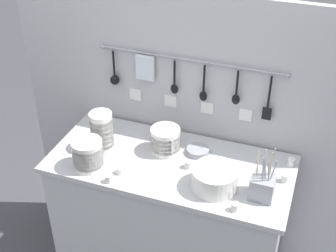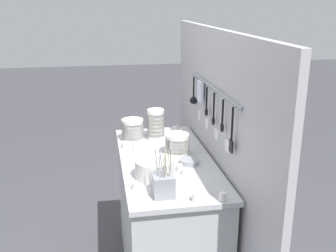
{
  "view_description": "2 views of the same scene",
  "coord_description": "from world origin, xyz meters",
  "px_view_note": "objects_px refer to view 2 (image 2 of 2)",
  "views": [
    {
      "loc": [
        0.67,
        -1.86,
        2.49
      ],
      "look_at": [
        -0.01,
        -0.02,
        1.18
      ],
      "focal_mm": 50.0,
      "sensor_mm": 36.0,
      "label": 1
    },
    {
      "loc": [
        2.37,
        -0.4,
        1.94
      ],
      "look_at": [
        -0.01,
        0.02,
        1.16
      ],
      "focal_mm": 42.0,
      "sensor_mm": 36.0,
      "label": 2
    }
  ],
  "objects_px": {
    "cup_edge_near": "(167,162)",
    "cup_back_right": "(175,129)",
    "cutlery_caddy": "(163,185)",
    "bowl_stack_back_corner": "(156,124)",
    "steel_mixing_bowl": "(189,162)",
    "cup_beside_plates": "(135,186)",
    "cup_edge_far": "(136,146)",
    "cup_centre": "(185,171)",
    "bowl_stack_tall_left": "(177,144)",
    "cup_back_left": "(195,197)",
    "cup_front_left": "(180,168)",
    "bowl_stack_nested_right": "(133,130)",
    "cup_mid_row": "(180,132)",
    "cup_by_caddy": "(124,145)",
    "cup_front_right": "(222,196)",
    "plate_stack": "(154,169)"
  },
  "relations": [
    {
      "from": "bowl_stack_tall_left",
      "to": "cutlery_caddy",
      "type": "distance_m",
      "value": 0.6
    },
    {
      "from": "cup_beside_plates",
      "to": "cup_edge_near",
      "type": "relative_size",
      "value": 1.0
    },
    {
      "from": "cutlery_caddy",
      "to": "cup_front_left",
      "type": "height_order",
      "value": "cutlery_caddy"
    },
    {
      "from": "bowl_stack_back_corner",
      "to": "cup_mid_row",
      "type": "relative_size",
      "value": 5.42
    },
    {
      "from": "cup_beside_plates",
      "to": "cup_edge_far",
      "type": "bearing_deg",
      "value": 174.23
    },
    {
      "from": "steel_mixing_bowl",
      "to": "cup_centre",
      "type": "distance_m",
      "value": 0.17
    },
    {
      "from": "cup_front_left",
      "to": "cup_centre",
      "type": "distance_m",
      "value": 0.06
    },
    {
      "from": "cutlery_caddy",
      "to": "cup_edge_far",
      "type": "height_order",
      "value": "cutlery_caddy"
    },
    {
      "from": "cutlery_caddy",
      "to": "cup_front_left",
      "type": "xyz_separation_m",
      "value": [
        -0.3,
        0.15,
        -0.04
      ]
    },
    {
      "from": "cup_edge_near",
      "to": "cup_back_left",
      "type": "relative_size",
      "value": 1.0
    },
    {
      "from": "bowl_stack_tall_left",
      "to": "steel_mixing_bowl",
      "type": "bearing_deg",
      "value": 13.55
    },
    {
      "from": "bowl_stack_back_corner",
      "to": "cup_back_right",
      "type": "relative_size",
      "value": 5.42
    },
    {
      "from": "cup_back_left",
      "to": "cutlery_caddy",
      "type": "bearing_deg",
      "value": -120.41
    },
    {
      "from": "cup_by_caddy",
      "to": "cup_edge_far",
      "type": "distance_m",
      "value": 0.08
    },
    {
      "from": "bowl_stack_back_corner",
      "to": "cup_front_right",
      "type": "distance_m",
      "value": 1.03
    },
    {
      "from": "bowl_stack_back_corner",
      "to": "cup_back_left",
      "type": "distance_m",
      "value": 1.0
    },
    {
      "from": "bowl_stack_nested_right",
      "to": "cup_mid_row",
      "type": "bearing_deg",
      "value": 99.81
    },
    {
      "from": "bowl_stack_tall_left",
      "to": "plate_stack",
      "type": "distance_m",
      "value": 0.39
    },
    {
      "from": "cup_front_left",
      "to": "cup_edge_far",
      "type": "distance_m",
      "value": 0.48
    },
    {
      "from": "plate_stack",
      "to": "cutlery_caddy",
      "type": "height_order",
      "value": "cutlery_caddy"
    },
    {
      "from": "steel_mixing_bowl",
      "to": "cup_centre",
      "type": "xyz_separation_m",
      "value": [
        0.15,
        -0.06,
        0.01
      ]
    },
    {
      "from": "cup_edge_near",
      "to": "cup_back_right",
      "type": "height_order",
      "value": "same"
    },
    {
      "from": "cup_mid_row",
      "to": "cup_by_caddy",
      "type": "xyz_separation_m",
      "value": [
        0.22,
        -0.45,
        0.0
      ]
    },
    {
      "from": "bowl_stack_tall_left",
      "to": "cup_centre",
      "type": "bearing_deg",
      "value": -3.01
    },
    {
      "from": "bowl_stack_back_corner",
      "to": "cup_mid_row",
      "type": "xyz_separation_m",
      "value": [
        -0.06,
        0.2,
        -0.09
      ]
    },
    {
      "from": "bowl_stack_nested_right",
      "to": "cup_front_right",
      "type": "relative_size",
      "value": 3.86
    },
    {
      "from": "cup_mid_row",
      "to": "cup_back_left",
      "type": "relative_size",
      "value": 1.0
    },
    {
      "from": "bowl_stack_nested_right",
      "to": "bowl_stack_tall_left",
      "type": "relative_size",
      "value": 1.01
    },
    {
      "from": "cup_front_left",
      "to": "steel_mixing_bowl",
      "type": "bearing_deg",
      "value": 139.87
    },
    {
      "from": "cup_back_left",
      "to": "cup_front_right",
      "type": "bearing_deg",
      "value": 84.74
    },
    {
      "from": "cup_edge_near",
      "to": "cutlery_caddy",
      "type": "bearing_deg",
      "value": -12.56
    },
    {
      "from": "bowl_stack_nested_right",
      "to": "cup_front_left",
      "type": "relative_size",
      "value": 3.86
    },
    {
      "from": "cup_mid_row",
      "to": "cup_beside_plates",
      "type": "bearing_deg",
      "value": -26.42
    },
    {
      "from": "cup_back_left",
      "to": "cup_front_left",
      "type": "bearing_deg",
      "value": -179.75
    },
    {
      "from": "bowl_stack_back_corner",
      "to": "steel_mixing_bowl",
      "type": "xyz_separation_m",
      "value": [
        0.51,
        0.14,
        -0.1
      ]
    },
    {
      "from": "bowl_stack_tall_left",
      "to": "cup_by_caddy",
      "type": "distance_m",
      "value": 0.39
    },
    {
      "from": "cup_mid_row",
      "to": "plate_stack",
      "type": "bearing_deg",
      "value": -22.65
    },
    {
      "from": "steel_mixing_bowl",
      "to": "cup_centre",
      "type": "relative_size",
      "value": 2.92
    },
    {
      "from": "cup_back_right",
      "to": "plate_stack",
      "type": "bearing_deg",
      "value": -19.23
    },
    {
      "from": "cutlery_caddy",
      "to": "cup_edge_near",
      "type": "height_order",
      "value": "cutlery_caddy"
    },
    {
      "from": "cup_mid_row",
      "to": "cup_by_caddy",
      "type": "relative_size",
      "value": 1.0
    },
    {
      "from": "cutlery_caddy",
      "to": "bowl_stack_tall_left",
      "type": "bearing_deg",
      "value": 161.72
    },
    {
      "from": "steel_mixing_bowl",
      "to": "cup_back_left",
      "type": "xyz_separation_m",
      "value": [
        0.48,
        -0.08,
        0.01
      ]
    },
    {
      "from": "bowl_stack_back_corner",
      "to": "bowl_stack_nested_right",
      "type": "bearing_deg",
      "value": -89.05
    },
    {
      "from": "bowl_stack_nested_right",
      "to": "cup_front_left",
      "type": "distance_m",
      "value": 0.64
    },
    {
      "from": "steel_mixing_bowl",
      "to": "cup_edge_far",
      "type": "height_order",
      "value": "cup_edge_far"
    },
    {
      "from": "cup_front_left",
      "to": "cup_edge_far",
      "type": "bearing_deg",
      "value": -151.64
    },
    {
      "from": "cup_front_left",
      "to": "cup_edge_far",
      "type": "xyz_separation_m",
      "value": [
        -0.42,
        -0.23,
        0.0
      ]
    },
    {
      "from": "cup_front_left",
      "to": "cutlery_caddy",
      "type": "bearing_deg",
      "value": -26.69
    },
    {
      "from": "cup_back_right",
      "to": "cup_centre",
      "type": "xyz_separation_m",
      "value": [
        0.81,
        -0.1,
        0.0
      ]
    }
  ]
}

